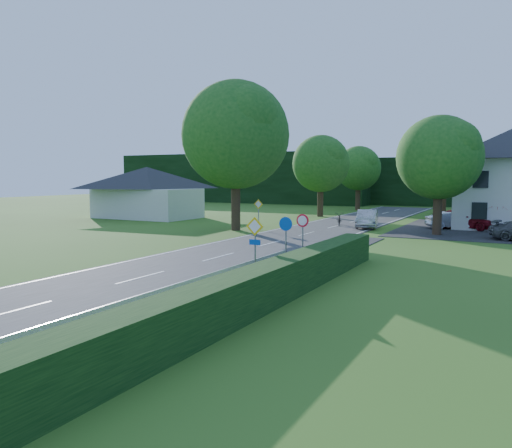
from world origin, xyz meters
The scene contains 28 objects.
ground centered at (0.00, 0.00, 0.00)m, with size 160.00×160.00×0.00m, color #325919.
road centered at (0.00, 20.00, 0.02)m, with size 7.00×80.00×0.04m, color #323134.
footpath centered at (4.95, 2.00, 0.02)m, with size 1.50×44.00×0.04m, color black.
parking_pad centered at (12.00, 33.00, 0.02)m, with size 14.00×16.00×0.04m, color black.
line_edge_left centered at (-3.25, 20.00, 0.04)m, with size 0.12×80.00×0.01m, color white.
line_edge_right centered at (3.25, 20.00, 0.04)m, with size 0.12×80.00×0.01m, color white.
line_centre centered at (0.00, 20.00, 0.04)m, with size 0.12×80.00×0.01m, color white, non-canonical shape.
guardrail centered at (3.85, -1.00, 0.34)m, with size 0.12×26.00×0.69m, color white, non-canonical shape.
hedge_right centered at (6.50, 0.00, 0.65)m, with size 1.20×30.00×1.30m, color black.
tree_main centered at (-6.00, 24.00, 5.82)m, with size 9.40×9.40×11.64m, color #185218, non-canonical shape.
tree_left_far centered at (-5.00, 40.00, 4.29)m, with size 7.00×7.00×8.58m, color #185218, non-canonical shape.
tree_right_far centered at (7.00, 42.00, 4.54)m, with size 7.40×7.40×9.09m, color #185218, non-canonical shape.
tree_left_back centered at (-4.50, 52.00, 4.04)m, with size 6.60×6.60×8.07m, color #185218, non-canonical shape.
tree_right_back centered at (6.00, 50.00, 3.78)m, with size 6.20×6.20×7.56m, color #185218, non-canonical shape.
tree_right_mid centered at (8.50, 28.00, 4.29)m, with size 7.00×7.00×8.58m, color #185218, non-canonical shape.
treeline_left centered at (-28.00, 62.00, 4.00)m, with size 44.00×6.00×8.00m, color black.
treeline_right centered at (8.00, 66.00, 3.50)m, with size 30.00×5.00×7.00m, color black.
bungalow_left centered at (-20.00, 30.00, 2.71)m, with size 11.00×6.50×5.20m.
streetlight centered at (8.06, 30.00, 4.46)m, with size 2.03×0.18×8.00m.
sign_priority_right centered at (4.30, 7.98, 1.80)m, with size 0.78×0.09×2.59m.
sign_roundabout centered at (4.30, 10.98, 1.67)m, with size 0.64×0.08×2.37m.
sign_speed_limit centered at (4.30, 12.97, 1.77)m, with size 0.64×0.11×2.37m.
sign_priority_left centered at (-4.50, 24.98, 1.72)m, with size 0.78×0.09×2.44m.
moving_car centered at (2.70, 30.45, 0.77)m, with size 1.55×4.45×1.47m, color #BAB9BE.
motorcycle centered at (0.09, 31.20, 0.60)m, with size 0.74×2.13×1.12m, color black.
parked_car_red centered at (9.83, 33.00, 0.86)m, with size 1.93×4.79×1.63m, color maroon.
parked_car_silver_a centered at (9.04, 32.88, 0.72)m, with size 1.43×4.12×1.36m, color silver.
parasol centered at (12.21, 32.40, 1.09)m, with size 2.30×2.34×2.11m, color red.
Camera 1 is at (13.81, -9.77, 4.21)m, focal length 35.00 mm.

